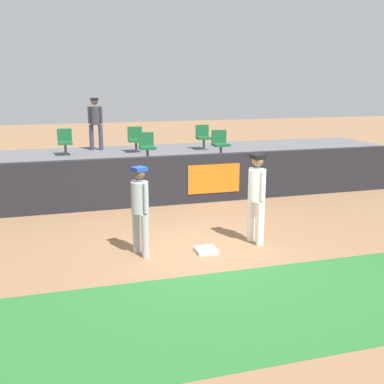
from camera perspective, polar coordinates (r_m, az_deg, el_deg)
ground_plane at (r=9.29m, az=0.89°, el=-7.35°), size 60.00×60.00×0.00m
grass_foreground_strip at (r=7.15m, az=7.00°, el=-14.13°), size 18.00×2.80×0.01m
first_base at (r=9.25m, az=1.76°, el=-7.19°), size 0.40×0.40×0.08m
player_fielder_home at (r=9.57m, az=7.97°, el=-0.07°), size 0.41×0.60×1.88m
player_runner_visitor at (r=8.86m, az=-6.43°, el=-1.59°), size 0.44×0.46×1.75m
field_wall at (r=12.55m, az=-4.07°, el=1.36°), size 18.00×0.26×1.35m
bleacher_platform at (r=15.05m, az=-6.18°, el=2.68°), size 18.00×4.80×0.99m
seat_back_left at (r=15.34m, az=-15.41°, el=6.15°), size 0.46×0.44×0.84m
seat_front_center at (r=13.79m, az=-5.58°, el=5.78°), size 0.45×0.44×0.84m
seat_back_right at (r=16.10m, az=1.39°, el=6.95°), size 0.46×0.44×0.84m
seat_back_center at (r=15.55m, az=-6.98°, el=6.62°), size 0.48×0.44×0.84m
seat_front_right at (r=14.40m, az=3.50°, el=6.15°), size 0.47×0.44×0.84m
spectator_hooded at (r=16.23m, az=-11.84°, el=8.67°), size 0.48×0.41×1.76m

